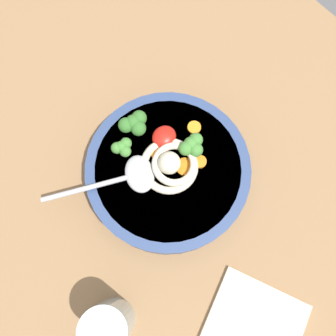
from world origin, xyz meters
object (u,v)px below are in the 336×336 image
soup_bowl (168,172)px  drinking_glass (109,325)px  noodle_pile (171,165)px  soup_spoon (130,177)px

soup_bowl → drinking_glass: 23.99cm
drinking_glass → soup_bowl: bearing=28.0°
noodle_pile → soup_bowl: bearing=148.7°
soup_bowl → soup_spoon: (-5.27, 2.69, 3.02)cm
soup_bowl → noodle_pile: bearing=-31.3°
noodle_pile → drinking_glass: drinking_glass is taller
noodle_pile → drinking_glass: (-21.41, -10.91, -0.29)cm
soup_spoon → noodle_pile: bearing=179.7°
noodle_pile → soup_spoon: (-5.68, 2.94, -0.44)cm
soup_bowl → noodle_pile: 3.49cm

